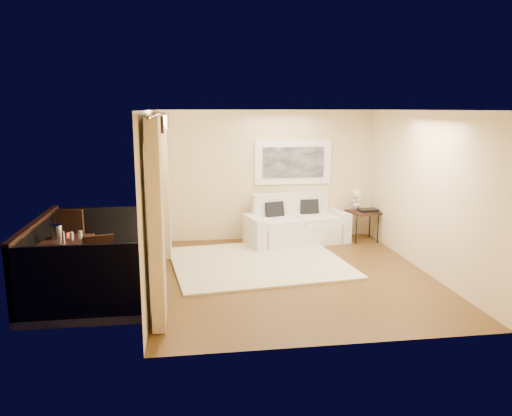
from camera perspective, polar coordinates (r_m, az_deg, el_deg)
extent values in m
plane|color=brown|center=(8.38, 4.30, -7.70)|extent=(5.00, 5.00, 0.00)
plane|color=white|center=(7.92, 4.59, 11.09)|extent=(5.00, 5.00, 0.00)
plane|color=beige|center=(10.47, 1.45, 3.76)|extent=(4.50, 0.00, 4.50)
plane|color=beige|center=(5.68, 9.95, -2.87)|extent=(4.50, 0.00, 4.50)
plane|color=beige|center=(8.81, 18.88, 1.72)|extent=(0.00, 5.00, 5.00)
plane|color=beige|center=(9.69, -11.14, 2.94)|extent=(0.00, 2.70, 2.70)
plane|color=beige|center=(6.06, -12.78, -2.09)|extent=(0.00, 2.70, 2.70)
plane|color=beige|center=(7.75, -12.13, 9.77)|extent=(0.00, 2.40, 2.40)
cube|color=black|center=(7.74, -11.22, 9.58)|extent=(0.28, 2.40, 0.22)
cube|color=#605B56|center=(8.33, -17.63, -8.77)|extent=(1.80, 2.60, 0.12)
cube|color=black|center=(8.36, -23.71, -5.12)|extent=(0.06, 2.60, 1.00)
cube|color=black|center=(9.38, -16.61, -2.90)|extent=(1.80, 0.06, 1.00)
cube|color=black|center=(6.97, -19.57, -7.98)|extent=(1.80, 0.06, 1.00)
cube|color=black|center=(8.23, -23.99, -1.64)|extent=(0.10, 2.60, 0.06)
cube|color=tan|center=(9.39, -10.36, 2.52)|extent=(0.16, 0.75, 2.62)
cube|color=tan|center=(6.35, -11.30, -1.70)|extent=(0.16, 0.75, 2.62)
cylinder|color=#4C473F|center=(7.74, -11.10, 10.40)|extent=(0.04, 4.80, 0.04)
cube|color=white|center=(10.51, 4.26, 5.24)|extent=(1.62, 0.05, 0.92)
cube|color=black|center=(10.47, 4.30, 5.22)|extent=(1.30, 0.02, 0.64)
cube|color=beige|center=(8.98, 0.27, -6.23)|extent=(3.28, 2.95, 0.04)
cube|color=white|center=(10.32, 4.69, -2.85)|extent=(1.82, 1.22, 0.41)
cube|color=white|center=(10.54, 3.93, -0.40)|extent=(1.68, 0.56, 0.81)
cube|color=white|center=(9.95, -0.11, -2.76)|extent=(0.42, 0.92, 0.61)
cube|color=white|center=(10.71, 9.15, -1.90)|extent=(0.42, 0.92, 0.61)
cube|color=white|center=(10.07, 2.69, -1.57)|extent=(0.94, 0.94, 0.14)
cube|color=white|center=(10.40, 6.80, -1.22)|extent=(0.94, 0.94, 0.14)
cube|color=black|center=(10.23, 2.16, -0.39)|extent=(0.43, 0.29, 0.40)
cube|color=black|center=(10.55, 6.12, -0.09)|extent=(0.41, 0.22, 0.40)
cube|color=black|center=(10.61, 12.22, -0.45)|extent=(0.71, 0.71, 0.04)
cylinder|color=black|center=(10.39, 11.39, -2.45)|extent=(0.03, 0.03, 0.59)
cylinder|color=black|center=(10.55, 13.76, -2.34)|extent=(0.03, 0.03, 0.59)
cylinder|color=black|center=(10.82, 10.58, -1.88)|extent=(0.03, 0.03, 0.59)
cylinder|color=black|center=(10.97, 12.87, -1.78)|extent=(0.03, 0.03, 0.59)
cube|color=black|center=(10.60, 12.69, -0.23)|extent=(0.39, 0.29, 0.05)
imported|color=white|center=(10.66, 11.43, 1.03)|extent=(0.27, 0.21, 0.47)
cube|color=black|center=(7.98, -20.87, -3.58)|extent=(0.72, 0.72, 0.05)
cylinder|color=black|center=(7.90, -23.07, -6.95)|extent=(0.04, 0.04, 0.74)
cylinder|color=black|center=(7.78, -19.10, -6.95)|extent=(0.04, 0.04, 0.74)
cylinder|color=black|center=(8.41, -22.13, -5.79)|extent=(0.04, 0.04, 0.74)
cylinder|color=black|center=(8.30, -18.40, -5.77)|extent=(0.04, 0.04, 0.74)
cube|color=black|center=(9.20, -19.81, -3.41)|extent=(0.55, 0.55, 0.05)
cube|color=black|center=(8.96, -20.45, -2.04)|extent=(0.46, 0.15, 0.60)
cylinder|color=black|center=(9.36, -18.20, -4.69)|extent=(0.03, 0.03, 0.47)
cylinder|color=black|center=(9.51, -20.29, -4.59)|extent=(0.03, 0.03, 0.47)
cylinder|color=black|center=(9.03, -19.08, -5.33)|extent=(0.03, 0.03, 0.47)
cylinder|color=black|center=(9.18, -21.23, -5.21)|extent=(0.03, 0.03, 0.47)
cube|color=black|center=(7.27, -17.13, -7.42)|extent=(0.53, 0.53, 0.05)
cube|color=black|center=(7.38, -17.49, -5.11)|extent=(0.42, 0.18, 0.56)
cylinder|color=black|center=(7.16, -18.17, -9.77)|extent=(0.03, 0.03, 0.43)
cylinder|color=black|center=(7.21, -15.44, -9.47)|extent=(0.03, 0.03, 0.43)
cylinder|color=black|center=(7.49, -18.55, -8.88)|extent=(0.03, 0.03, 0.43)
cylinder|color=black|center=(7.53, -15.94, -8.60)|extent=(0.03, 0.03, 0.43)
cylinder|color=silver|center=(8.11, -21.85, -2.51)|extent=(0.18, 0.18, 0.20)
cylinder|color=#F23F15|center=(8.08, -20.60, -2.94)|extent=(0.06, 0.06, 0.07)
cylinder|color=silver|center=(7.74, -21.15, -3.16)|extent=(0.04, 0.04, 0.18)
cylinder|color=white|center=(7.91, -20.34, -3.02)|extent=(0.06, 0.06, 0.12)
cylinder|color=silver|center=(7.95, -19.44, -2.90)|extent=(0.06, 0.06, 0.12)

